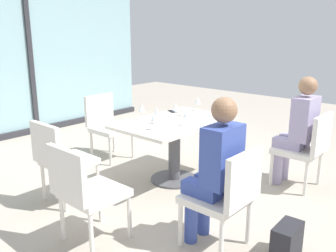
# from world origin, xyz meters

# --- Properties ---
(ground_plane) EXTENTS (12.00, 12.00, 0.00)m
(ground_plane) POSITION_xyz_m (0.00, 0.00, 0.00)
(ground_plane) COLOR #A89E8E
(window_wall_backdrop) EXTENTS (4.57, 0.10, 2.70)m
(window_wall_backdrop) POSITION_xyz_m (0.00, 3.20, 1.21)
(window_wall_backdrop) COLOR #91B7BC
(window_wall_backdrop) RESTS_ON ground_plane
(dining_table_main) EXTENTS (1.35, 0.86, 0.73)m
(dining_table_main) POSITION_xyz_m (0.00, 0.00, 0.55)
(dining_table_main) COLOR silver
(dining_table_main) RESTS_ON ground_plane
(chair_front_left) EXTENTS (0.46, 0.50, 0.87)m
(chair_front_left) POSITION_xyz_m (-0.81, -1.23, 0.50)
(chair_front_left) COLOR silver
(chair_front_left) RESTS_ON ground_plane
(chair_front_right) EXTENTS (0.46, 0.50, 0.87)m
(chair_front_right) POSITION_xyz_m (0.81, -1.23, 0.50)
(chair_front_right) COLOR silver
(chair_front_right) RESTS_ON ground_plane
(chair_side_end) EXTENTS (0.50, 0.46, 0.87)m
(chair_side_end) POSITION_xyz_m (-1.50, -0.32, 0.50)
(chair_side_end) COLOR silver
(chair_side_end) RESTS_ON ground_plane
(chair_far_left) EXTENTS (0.50, 0.46, 0.87)m
(chair_far_left) POSITION_xyz_m (-1.20, 0.49, 0.50)
(chair_far_left) COLOR silver
(chair_far_left) RESTS_ON ground_plane
(chair_near_window) EXTENTS (0.46, 0.51, 0.87)m
(chair_near_window) POSITION_xyz_m (0.00, 1.23, 0.50)
(chair_near_window) COLOR silver
(chair_near_window) RESTS_ON ground_plane
(person_front_left) EXTENTS (0.34, 0.39, 1.26)m
(person_front_left) POSITION_xyz_m (-0.81, -1.12, 0.70)
(person_front_left) COLOR #384C9E
(person_front_left) RESTS_ON ground_plane
(person_front_right) EXTENTS (0.34, 0.39, 1.26)m
(person_front_right) POSITION_xyz_m (0.81, -1.12, 0.70)
(person_front_right) COLOR #9E93B7
(person_front_right) RESTS_ON ground_plane
(wine_glass_0) EXTENTS (0.07, 0.07, 0.18)m
(wine_glass_0) POSITION_xyz_m (0.10, 0.07, 0.86)
(wine_glass_0) COLOR silver
(wine_glass_0) RESTS_ON dining_table_main
(wine_glass_1) EXTENTS (0.07, 0.07, 0.18)m
(wine_glass_1) POSITION_xyz_m (-0.20, 0.32, 0.86)
(wine_glass_1) COLOR silver
(wine_glass_1) RESTS_ON dining_table_main
(wine_glass_2) EXTENTS (0.07, 0.07, 0.18)m
(wine_glass_2) POSITION_xyz_m (-0.44, -0.10, 0.86)
(wine_glass_2) COLOR silver
(wine_glass_2) RESTS_ON dining_table_main
(wine_glass_3) EXTENTS (0.07, 0.07, 0.18)m
(wine_glass_3) POSITION_xyz_m (-0.08, -0.23, 0.86)
(wine_glass_3) COLOR silver
(wine_glass_3) RESTS_ON dining_table_main
(wine_glass_4) EXTENTS (0.07, 0.07, 0.18)m
(wine_glass_4) POSITION_xyz_m (-0.24, 0.05, 0.86)
(wine_glass_4) COLOR silver
(wine_glass_4) RESTS_ON dining_table_main
(wine_glass_5) EXTENTS (0.07, 0.07, 0.18)m
(wine_glass_5) POSITION_xyz_m (0.58, 0.11, 0.86)
(wine_glass_5) COLOR silver
(wine_glass_5) RESTS_ON dining_table_main
(coffee_cup) EXTENTS (0.08, 0.08, 0.09)m
(coffee_cup) POSITION_xyz_m (0.25, 0.08, 0.78)
(coffee_cup) COLOR white
(coffee_cup) RESTS_ON dining_table_main
(cell_phone_on_table) EXTENTS (0.12, 0.16, 0.01)m
(cell_phone_on_table) POSITION_xyz_m (0.34, 0.33, 0.73)
(cell_phone_on_table) COLOR black
(cell_phone_on_table) RESTS_ON dining_table_main
(handbag_0) EXTENTS (0.31, 0.18, 0.28)m
(handbag_0) POSITION_xyz_m (-0.58, -1.66, 0.14)
(handbag_0) COLOR #232328
(handbag_0) RESTS_ON ground_plane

